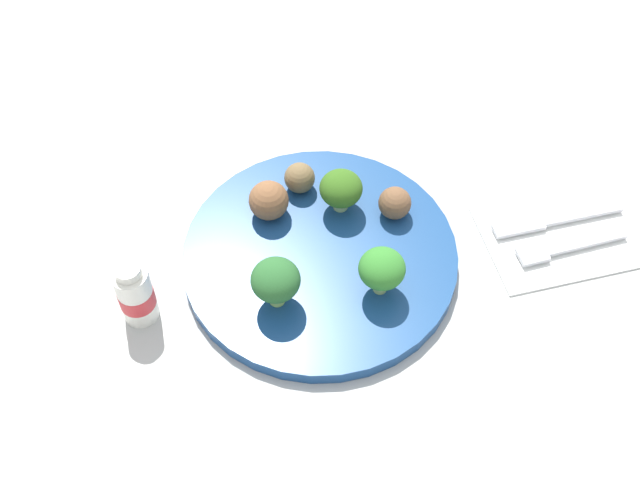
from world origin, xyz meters
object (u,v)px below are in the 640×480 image
meatball_far_rim (300,178)px  knife (552,220)px  broccoli_floret_mid_left (382,269)px  meatball_mid_right (395,203)px  fork (566,247)px  napkin (564,235)px  broccoli_floret_back_right (341,189)px  plate (320,256)px  yogurt_bottle (136,294)px  meatball_center (269,200)px  broccoli_floret_near_rim (276,281)px

meatball_far_rim → knife: 0.27m
broccoli_floret_mid_left → meatball_mid_right: broccoli_floret_mid_left is taller
broccoli_floret_mid_left → fork: size_ratio=0.44×
broccoli_floret_mid_left → napkin: size_ratio=0.31×
broccoli_floret_back_right → plate: bearing=62.2°
broccoli_floret_mid_left → yogurt_bottle: bearing=-3.2°
knife → meatball_far_rim: bearing=-15.6°
meatball_center → napkin: 0.31m
plate → broccoli_floret_back_right: (-0.03, -0.06, 0.04)m
meatball_far_rim → broccoli_floret_near_rim: bearing=74.5°
plate → fork: 0.25m
broccoli_floret_back_right → fork: size_ratio=0.40×
napkin → yogurt_bottle: size_ratio=2.17×
napkin → broccoli_floret_back_right: bearing=-14.1°
broccoli_floret_back_right → meatball_mid_right: broccoli_floret_back_right is taller
broccoli_floret_back_right → knife: 0.23m
meatball_mid_right → fork: size_ratio=0.28×
meatball_mid_right → yogurt_bottle: yogurt_bottle is taller
meatball_center → knife: size_ratio=0.29×
plate → broccoli_floret_near_rim: bearing=47.1°
broccoli_floret_near_rim → broccoli_floret_back_right: (-0.08, -0.11, -0.01)m
broccoli_floret_near_rim → napkin: size_ratio=0.32×
plate → broccoli_floret_mid_left: 0.09m
meatball_mid_right → yogurt_bottle: 0.28m
broccoli_floret_near_rim → yogurt_bottle: 0.13m
broccoli_floret_back_right → knife: size_ratio=0.33×
meatball_mid_right → napkin: meatball_mid_right is taller
meatball_mid_right → yogurt_bottle: bearing=16.6°
plate → knife: 0.25m
meatball_far_rim → plate: bearing=96.6°
broccoli_floret_mid_left → meatball_far_rim: bearing=-66.1°
broccoli_floret_near_rim → knife: 0.31m
plate → broccoli_floret_mid_left: (-0.05, 0.05, 0.04)m
broccoli_floret_mid_left → broccoli_floret_back_right: bearing=-78.1°
napkin → fork: fork is taller
broccoli_floret_back_right → napkin: broccoli_floret_back_right is taller
broccoli_floret_near_rim → broccoli_floret_back_right: broccoli_floret_near_rim is taller
meatball_center → napkin: size_ratio=0.25×
broccoli_floret_back_right → broccoli_floret_near_rim: bearing=54.1°
meatball_far_rim → napkin: size_ratio=0.19×
broccoli_floret_near_rim → yogurt_bottle: yogurt_bottle is taller
meatball_mid_right → knife: (-0.17, 0.02, -0.03)m
broccoli_floret_near_rim → broccoli_floret_mid_left: size_ratio=1.03×
meatball_mid_right → broccoli_floret_back_right: bearing=-16.8°
broccoli_floret_near_rim → napkin: (-0.31, -0.05, -0.05)m
broccoli_floret_mid_left → napkin: bearing=-166.4°
broccoli_floret_near_rim → napkin: bearing=-170.7°
broccoli_floret_back_right → fork: broccoli_floret_back_right is taller
broccoli_floret_mid_left → meatball_far_rim: 0.15m
broccoli_floret_mid_left → broccoli_floret_back_right: (0.02, -0.11, -0.01)m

